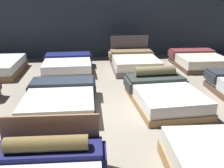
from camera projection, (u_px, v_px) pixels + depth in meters
The scene contains 7 objects.
ground_plane at pixel (114, 109), 5.41m from camera, with size 18.00×18.00×0.02m, color gray.
showroom_back_wall at pixel (98, 15), 9.82m from camera, with size 18.00×0.06×3.50m, color #333D4C.
bed_5 at pixel (61, 99), 5.38m from camera, with size 1.64×2.05×0.48m.
bed_6 at pixel (163, 93), 5.68m from camera, with size 1.58×2.20×0.72m.
bed_9 at pixel (68, 65), 8.20m from camera, with size 1.68×2.00×0.49m.
bed_10 at pixel (134, 62), 8.49m from camera, with size 1.67×2.17×1.03m.
bed_11 at pixel (198, 60), 8.74m from camera, with size 1.72×2.04×0.52m.
Camera 1 is at (-0.63, -4.86, 2.34)m, focal length 38.21 mm.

